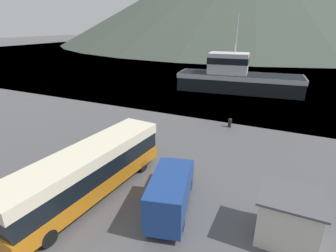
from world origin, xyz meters
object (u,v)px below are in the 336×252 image
Objects in this scene: tour_bus at (89,170)px; fishing_boat at (237,77)px; dock_kiosk at (288,217)px; delivery_van at (171,190)px; storage_bin at (48,169)px.

fishing_boat is (2.44, 31.70, 0.40)m from tour_bus.
delivery_van is at bearing -176.05° from dock_kiosk.
tour_bus is 5.21m from delivery_van.
delivery_van is 5.04× the size of storage_bin.
tour_bus is 0.60× the size of fishing_boat.
fishing_boat reaches higher than tour_bus.
dock_kiosk is at bearing 9.70° from fishing_boat.
tour_bus is 11.28m from dock_kiosk.
storage_bin is at bearing -176.31° from dock_kiosk.
fishing_boat is 32.08m from storage_bin.
fishing_boat is at bearing 106.07° from dock_kiosk.
tour_bus is 31.80m from fishing_boat.
delivery_van is at bearing -1.44° from fishing_boat.
fishing_boat is (-2.66, 30.79, 0.89)m from delivery_van.
fishing_boat is 6.61× the size of dock_kiosk.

